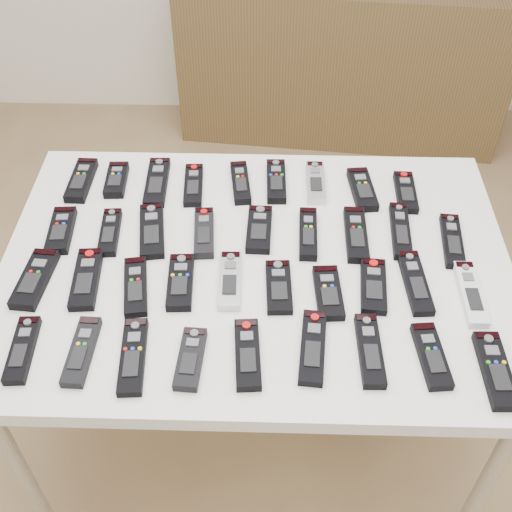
{
  "coord_description": "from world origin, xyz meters",
  "views": [
    {
      "loc": [
        -0.09,
        -1.04,
        1.9
      ],
      "look_at": [
        -0.12,
        0.06,
        0.8
      ],
      "focal_mm": 45.0,
      "sensor_mm": 36.0,
      "label": 1
    }
  ],
  "objects_px": {
    "remote_20": "(136,286)",
    "remote_30": "(133,356)",
    "remote_13": "(259,229)",
    "remote_16": "(400,231)",
    "remote_32": "(248,354)",
    "remote_36": "(495,370)",
    "remote_33": "(313,347)",
    "remote_4": "(241,183)",
    "remote_18": "(35,279)",
    "remote_7": "(362,189)",
    "remote_24": "(328,293)",
    "table": "(256,278)",
    "remote_15": "(356,234)",
    "remote_8": "(406,192)",
    "remote_3": "(193,185)",
    "remote_31": "(190,359)",
    "remote_11": "(152,231)",
    "sideboard": "(342,63)",
    "remote_23": "(279,287)",
    "remote_26": "(415,282)",
    "remote_27": "(471,294)",
    "remote_34": "(370,350)",
    "remote_0": "(81,180)",
    "remote_1": "(116,180)",
    "remote_25": "(373,286)",
    "remote_22": "(230,280)",
    "remote_12": "(204,233)",
    "remote_17": "(452,241)",
    "remote_14": "(308,234)",
    "remote_10": "(110,232)",
    "remote_35": "(431,356)",
    "remote_5": "(276,181)",
    "remote_6": "(315,183)",
    "remote_19": "(86,279)",
    "remote_29": "(82,351)"
  },
  "relations": [
    {
      "from": "remote_31",
      "to": "remote_36",
      "type": "height_order",
      "value": "same"
    },
    {
      "from": "remote_31",
      "to": "remote_26",
      "type": "bearing_deg",
      "value": 28.14
    },
    {
      "from": "remote_29",
      "to": "remote_1",
      "type": "bearing_deg",
      "value": 95.06
    },
    {
      "from": "remote_27",
      "to": "remote_30",
      "type": "height_order",
      "value": "same"
    },
    {
      "from": "remote_5",
      "to": "remote_36",
      "type": "bearing_deg",
      "value": -54.61
    },
    {
      "from": "remote_20",
      "to": "remote_31",
      "type": "bearing_deg",
      "value": -63.1
    },
    {
      "from": "remote_32",
      "to": "remote_36",
      "type": "relative_size",
      "value": 0.94
    },
    {
      "from": "remote_15",
      "to": "remote_32",
      "type": "xyz_separation_m",
      "value": [
        -0.26,
        -0.38,
        -0.0
      ]
    },
    {
      "from": "remote_14",
      "to": "remote_16",
      "type": "height_order",
      "value": "remote_14"
    },
    {
      "from": "remote_33",
      "to": "remote_15",
      "type": "bearing_deg",
      "value": 76.15
    },
    {
      "from": "remote_0",
      "to": "remote_14",
      "type": "relative_size",
      "value": 0.99
    },
    {
      "from": "remote_11",
      "to": "remote_20",
      "type": "distance_m",
      "value": 0.19
    },
    {
      "from": "remote_13",
      "to": "remote_16",
      "type": "distance_m",
      "value": 0.36
    },
    {
      "from": "sideboard",
      "to": "remote_10",
      "type": "relative_size",
      "value": 9.49
    },
    {
      "from": "remote_20",
      "to": "remote_30",
      "type": "distance_m",
      "value": 0.2
    },
    {
      "from": "remote_0",
      "to": "sideboard",
      "type": "bearing_deg",
      "value": 60.23
    },
    {
      "from": "table",
      "to": "remote_15",
      "type": "xyz_separation_m",
      "value": [
        0.25,
        0.09,
        0.07
      ]
    },
    {
      "from": "remote_25",
      "to": "remote_22",
      "type": "bearing_deg",
      "value": -176.81
    },
    {
      "from": "remote_4",
      "to": "remote_18",
      "type": "bearing_deg",
      "value": -148.41
    },
    {
      "from": "remote_22",
      "to": "remote_32",
      "type": "height_order",
      "value": "remote_32"
    },
    {
      "from": "remote_1",
      "to": "remote_25",
      "type": "bearing_deg",
      "value": -32.02
    },
    {
      "from": "remote_8",
      "to": "remote_3",
      "type": "bearing_deg",
      "value": 179.69
    },
    {
      "from": "remote_26",
      "to": "remote_3",
      "type": "bearing_deg",
      "value": 144.04
    },
    {
      "from": "sideboard",
      "to": "remote_13",
      "type": "distance_m",
      "value": 1.71
    },
    {
      "from": "sideboard",
      "to": "remote_23",
      "type": "bearing_deg",
      "value": -93.82
    },
    {
      "from": "remote_33",
      "to": "remote_36",
      "type": "xyz_separation_m",
      "value": [
        0.38,
        -0.05,
        0.0
      ]
    },
    {
      "from": "remote_34",
      "to": "remote_20",
      "type": "bearing_deg",
      "value": 160.82
    },
    {
      "from": "remote_3",
      "to": "remote_36",
      "type": "bearing_deg",
      "value": -44.36
    },
    {
      "from": "remote_13",
      "to": "remote_23",
      "type": "bearing_deg",
      "value": -73.94
    },
    {
      "from": "remote_4",
      "to": "remote_12",
      "type": "relative_size",
      "value": 1.0
    },
    {
      "from": "remote_12",
      "to": "remote_17",
      "type": "bearing_deg",
      "value": -5.48
    },
    {
      "from": "remote_35",
      "to": "remote_0",
      "type": "bearing_deg",
      "value": 141.2
    },
    {
      "from": "remote_4",
      "to": "remote_13",
      "type": "bearing_deg",
      "value": -80.62
    },
    {
      "from": "remote_1",
      "to": "remote_25",
      "type": "distance_m",
      "value": 0.77
    },
    {
      "from": "remote_0",
      "to": "remote_3",
      "type": "height_order",
      "value": "remote_0"
    },
    {
      "from": "remote_27",
      "to": "remote_34",
      "type": "height_order",
      "value": "remote_34"
    },
    {
      "from": "remote_0",
      "to": "remote_27",
      "type": "xyz_separation_m",
      "value": [
        0.99,
        -0.39,
        -0.0
      ]
    },
    {
      "from": "remote_7",
      "to": "remote_24",
      "type": "height_order",
      "value": "remote_7"
    },
    {
      "from": "remote_3",
      "to": "remote_19",
      "type": "xyz_separation_m",
      "value": [
        -0.22,
        -0.36,
        0.0
      ]
    },
    {
      "from": "remote_11",
      "to": "remote_30",
      "type": "relative_size",
      "value": 1.0
    },
    {
      "from": "remote_18",
      "to": "remote_30",
      "type": "relative_size",
      "value": 0.94
    },
    {
      "from": "remote_22",
      "to": "remote_23",
      "type": "distance_m",
      "value": 0.12
    },
    {
      "from": "remote_1",
      "to": "remote_7",
      "type": "distance_m",
      "value": 0.68
    },
    {
      "from": "remote_26",
      "to": "remote_32",
      "type": "distance_m",
      "value": 0.44
    },
    {
      "from": "remote_26",
      "to": "remote_25",
      "type": "bearing_deg",
      "value": -175.96
    },
    {
      "from": "remote_20",
      "to": "remote_30",
      "type": "xyz_separation_m",
      "value": [
        0.03,
        -0.2,
        0.0
      ]
    },
    {
      "from": "remote_7",
      "to": "remote_20",
      "type": "distance_m",
      "value": 0.67
    },
    {
      "from": "remote_6",
      "to": "remote_24",
      "type": "distance_m",
      "value": 0.4
    },
    {
      "from": "remote_18",
      "to": "remote_36",
      "type": "bearing_deg",
      "value": -7.66
    },
    {
      "from": "remote_7",
      "to": "remote_19",
      "type": "bearing_deg",
      "value": -159.02
    }
  ]
}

